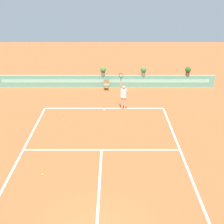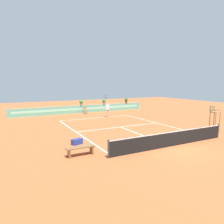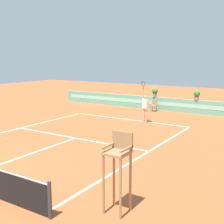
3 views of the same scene
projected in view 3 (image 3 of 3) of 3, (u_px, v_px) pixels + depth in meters
name	position (u px, v px, depth m)	size (l,w,h in m)	color
ground_plane	(70.00, 140.00, 14.94)	(60.00, 60.00, 0.00)	#B2562D
court_lines	(79.00, 137.00, 15.54)	(8.32, 11.94, 0.01)	white
back_wall_barrier	(157.00, 103.00, 23.48)	(18.00, 0.21, 1.00)	#60A88E
umpire_chair	(118.00, 163.00, 7.78)	(0.60, 0.60, 2.14)	#99754C
ball_kid_chair	(154.00, 105.00, 22.83)	(0.44, 0.44, 0.85)	#99754C
tennis_player	(145.00, 106.00, 18.75)	(0.61, 0.30, 2.58)	tan
tennis_ball_near_baseline	(6.00, 140.00, 14.82)	(0.07, 0.07, 0.07)	#CCE033
tennis_ball_mid_court	(80.00, 120.00, 19.56)	(0.07, 0.07, 0.07)	#CCE033
potted_plant_right	(197.00, 94.00, 21.68)	(0.48, 0.48, 0.72)	gray
potted_plant_centre	(155.00, 92.00, 23.41)	(0.48, 0.48, 0.72)	gray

